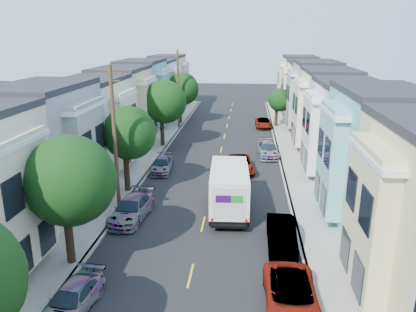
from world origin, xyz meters
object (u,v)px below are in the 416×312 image
(tree_c, at_px, (128,133))
(tree_far_r, at_px, (279,100))
(tree_e, at_px, (182,89))
(parked_right_b, at_px, (281,235))
(tree_d, at_px, (164,102))
(parked_left_b, at_px, (72,300))
(parked_left_d, at_px, (162,165))
(parked_left_c, at_px, (132,209))
(parked_right_d, at_px, (263,123))
(utility_pole_near, at_px, (115,139))
(utility_pole_far, at_px, (178,90))
(tree_b, at_px, (69,181))
(fedex_truck, at_px, (229,187))
(parked_right_c, at_px, (268,150))
(parked_right_a, at_px, (291,297))
(lead_sedan, at_px, (240,164))

(tree_c, bearing_deg, tree_far_r, 62.27)
(tree_e, xyz_separation_m, parked_right_b, (11.20, -33.40, -4.08))
(tree_d, xyz_separation_m, parked_left_b, (1.40, -28.07, -4.40))
(tree_c, relative_size, parked_left_d, 1.64)
(parked_left_c, xyz_separation_m, parked_right_d, (9.80, 29.17, -0.11))
(parked_right_d, bearing_deg, parked_right_b, -91.91)
(utility_pole_near, bearing_deg, utility_pole_far, 90.00)
(tree_b, xyz_separation_m, tree_c, (-0.00, 10.67, -0.07))
(utility_pole_far, bearing_deg, parked_right_b, -69.78)
(tree_far_r, distance_m, parked_right_b, 32.87)
(tree_c, distance_m, utility_pole_near, 3.20)
(utility_pole_far, relative_size, fedex_truck, 1.48)
(utility_pole_near, xyz_separation_m, parked_right_c, (11.20, 14.16, -4.45))
(tree_b, bearing_deg, parked_left_b, -69.75)
(utility_pole_near, height_order, parked_left_d, utility_pole_near)
(parked_left_b, relative_size, parked_right_a, 0.79)
(utility_pole_near, xyz_separation_m, parked_left_c, (1.40, -1.64, -4.42))
(fedex_truck, bearing_deg, parked_left_b, -122.08)
(parked_right_d, bearing_deg, tree_c, -116.62)
(tree_far_r, xyz_separation_m, parked_right_b, (-2.00, -32.68, -2.85))
(utility_pole_near, height_order, parked_right_c, utility_pole_near)
(utility_pole_far, distance_m, parked_left_d, 18.31)
(tree_c, bearing_deg, parked_left_b, -84.46)
(parked_right_a, distance_m, parked_right_b, 5.85)
(tree_d, relative_size, parked_right_a, 1.44)
(parked_right_a, bearing_deg, tree_c, 129.26)
(fedex_truck, bearing_deg, utility_pole_far, 104.24)
(tree_b, bearing_deg, parked_right_b, 15.44)
(tree_c, bearing_deg, tree_e, 90.00)
(parked_right_b, bearing_deg, parked_left_b, -144.69)
(parked_right_b, bearing_deg, parked_left_c, 164.46)
(utility_pole_near, xyz_separation_m, parked_left_b, (1.40, -11.30, -4.54))
(lead_sedan, height_order, parked_right_d, lead_sedan)
(utility_pole_near, relative_size, parked_left_b, 2.47)
(parked_right_a, bearing_deg, tree_b, 165.59)
(tree_d, bearing_deg, tree_e, 90.00)
(parked_right_a, distance_m, parked_right_c, 24.42)
(tree_far_r, distance_m, fedex_truck, 28.54)
(tree_c, xyz_separation_m, parked_right_c, (11.20, 10.99, -4.07))
(tree_c, relative_size, utility_pole_near, 0.69)
(tree_c, bearing_deg, parked_left_d, 74.72)
(utility_pole_far, bearing_deg, parked_right_d, 7.75)
(utility_pole_far, height_order, parked_left_d, utility_pole_far)
(tree_e, height_order, lead_sedan, tree_e)
(fedex_truck, bearing_deg, tree_c, 157.10)
(parked_left_b, bearing_deg, tree_b, 115.83)
(tree_far_r, bearing_deg, tree_b, -110.25)
(tree_c, relative_size, tree_d, 0.93)
(parked_right_d, bearing_deg, lead_sedan, -100.30)
(tree_far_r, relative_size, parked_right_d, 1.18)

